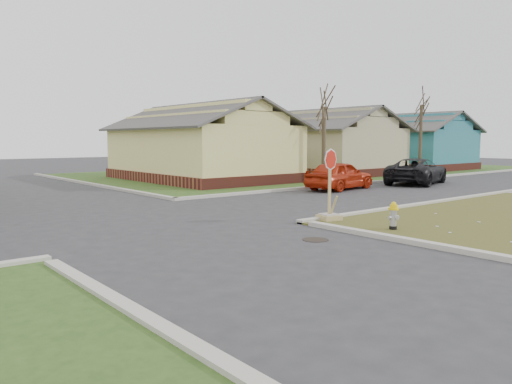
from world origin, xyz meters
TOP-DOWN VIEW (x-y plane):
  - ground at (0.00, 0.00)m, footprint 120.00×120.00m
  - verge_far_right at (22.00, 18.00)m, footprint 37.00×19.00m
  - curbs at (0.00, 5.00)m, footprint 80.00×40.00m
  - manhole at (2.20, -0.50)m, footprint 0.64×0.64m
  - side_house_yellow at (10.00, 16.50)m, footprint 7.60×11.60m
  - side_house_tan at (20.00, 16.50)m, footprint 7.60×11.60m
  - side_house_teal at (30.00, 16.50)m, footprint 7.60×11.60m
  - tree_mid_right at (14.00, 10.20)m, footprint 0.22×0.22m
  - tree_far_right at (24.00, 10.50)m, footprint 0.22×0.22m
  - fire_hydrant at (4.66, -1.00)m, footprint 0.28×0.28m
  - stop_sign at (4.54, 1.18)m, footprint 0.60×0.59m
  - red_sedan at (12.11, 7.36)m, footprint 4.33×2.22m
  - dark_pickup at (17.80, 6.74)m, footprint 5.56×3.76m

SIDE VIEW (x-z plane):
  - ground at x=0.00m, z-range 0.00..0.00m
  - curbs at x=0.00m, z-range -0.06..0.06m
  - manhole at x=2.20m, z-range 0.00..0.01m
  - verge_far_right at x=22.00m, z-range 0.00..0.05m
  - fire_hydrant at x=4.66m, z-range 0.09..0.83m
  - stop_sign at x=4.54m, z-range -0.56..1.57m
  - red_sedan at x=12.11m, z-range 0.00..1.41m
  - dark_pickup at x=17.80m, z-range 0.00..1.41m
  - tree_mid_right at x=14.00m, z-range 0.05..4.25m
  - side_house_yellow at x=10.00m, z-range -0.16..4.54m
  - side_house_tan at x=20.00m, z-range -0.16..4.54m
  - side_house_teal at x=30.00m, z-range -0.16..4.54m
  - tree_far_right at x=24.00m, z-range 0.05..4.81m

